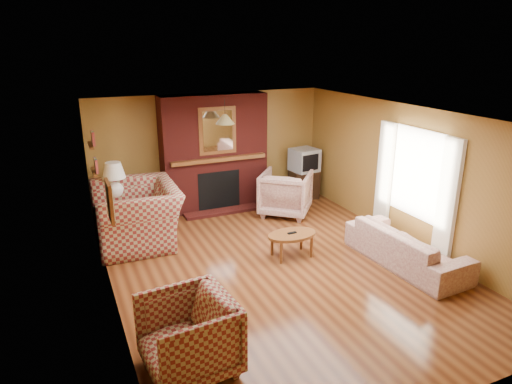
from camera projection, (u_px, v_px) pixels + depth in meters
name	position (u px, v px, depth m)	size (l,w,h in m)	color
floor	(278.00, 266.00, 7.26)	(6.50, 6.50, 0.00)	#45200E
ceiling	(280.00, 115.00, 6.50)	(6.50, 6.50, 0.00)	white
wall_back	(210.00, 150.00, 9.70)	(6.50, 6.50, 0.00)	olive
wall_front	(443.00, 302.00, 4.06)	(6.50, 6.50, 0.00)	olive
wall_left	(107.00, 220.00, 5.92)	(6.50, 6.50, 0.00)	olive
wall_right	(409.00, 176.00, 7.84)	(6.50, 6.50, 0.00)	olive
fireplace	(214.00, 153.00, 9.47)	(2.20, 0.82, 2.40)	#511411
window_right	(414.00, 183.00, 7.67)	(0.10, 1.85, 2.00)	beige
bookshelf	(93.00, 153.00, 7.44)	(0.09, 0.55, 0.71)	brown
botanical_print	(110.00, 201.00, 5.56)	(0.05, 0.40, 0.50)	brown
pendant_light	(225.00, 119.00, 8.62)	(0.36, 0.36, 0.48)	black
plaid_loveseat	(137.00, 215.00, 7.97)	(1.61, 1.40, 1.04)	maroon
plaid_armchair	(188.00, 336.00, 4.84)	(0.92, 0.95, 0.86)	maroon
floral_sofa	(406.00, 246.00, 7.24)	(2.09, 0.82, 0.61)	beige
floral_armchair	(286.00, 193.00, 9.32)	(0.96, 0.99, 0.90)	beige
coffee_table	(292.00, 236.00, 7.49)	(0.84, 0.52, 0.43)	brown
side_table	(118.00, 215.00, 8.47)	(0.49, 0.49, 0.66)	brown
table_lamp	(114.00, 179.00, 8.24)	(0.41, 0.41, 0.68)	white
tv_stand	(304.00, 184.00, 10.38)	(0.57, 0.52, 0.62)	black
crt_tv	(304.00, 160.00, 10.19)	(0.62, 0.61, 0.51)	#9DA0A4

